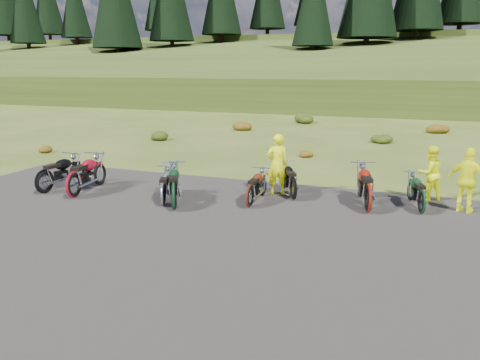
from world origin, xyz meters
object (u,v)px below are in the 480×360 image
at_px(motorcycle_7, 421,214).
at_px(person_middle, 277,165).
at_px(motorcycle_3, 163,206).
at_px(motorcycle_0, 46,194).

relative_size(motorcycle_7, person_middle, 0.98).
xyz_separation_m(motorcycle_3, person_middle, (2.71, 2.38, 0.96)).
distance_m(motorcycle_0, motorcycle_3, 4.19).
bearing_deg(motorcycle_7, motorcycle_3, 90.38).
xyz_separation_m(motorcycle_7, person_middle, (-4.28, 0.57, 0.96)).
xyz_separation_m(motorcycle_3, motorcycle_7, (6.99, 1.81, 0.00)).
distance_m(motorcycle_7, person_middle, 4.42).
distance_m(motorcycle_3, person_middle, 3.73).
relative_size(motorcycle_0, motorcycle_7, 1.16).
bearing_deg(motorcycle_0, motorcycle_3, -84.91).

